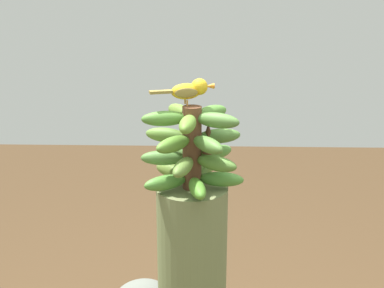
# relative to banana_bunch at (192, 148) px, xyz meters

# --- Properties ---
(banana_bunch) EXTENTS (0.30, 0.31, 0.25)m
(banana_bunch) POSITION_rel_banana_bunch_xyz_m (0.00, 0.00, 0.00)
(banana_bunch) COLOR brown
(banana_bunch) RESTS_ON banana_tree
(perched_bird) EXTENTS (0.08, 0.19, 0.08)m
(perched_bird) POSITION_rel_banana_bunch_xyz_m (0.03, 0.01, 0.17)
(perched_bird) COLOR #C68933
(perched_bird) RESTS_ON banana_bunch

